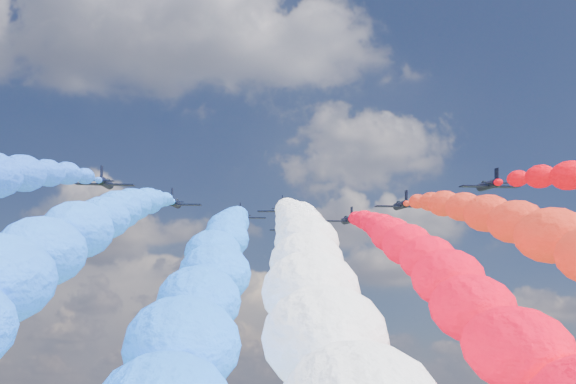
{
  "coord_description": "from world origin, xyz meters",
  "views": [
    {
      "loc": [
        -3.97,
        -121.01,
        74.42
      ],
      "look_at": [
        0.0,
        4.0,
        110.84
      ],
      "focal_mm": 47.45,
      "sensor_mm": 36.0,
      "label": 1
    }
  ],
  "objects": [
    {
      "name": "jet_0",
      "position": [
        -28.8,
        -6.89,
        108.84
      ],
      "size": [
        9.65,
        12.84,
        5.05
      ],
      "primitive_type": null,
      "rotation": [
        0.2,
        0.0,
        0.05
      ],
      "color": "black"
    },
    {
      "name": "jet_1",
      "position": [
        -19.29,
        4.68,
        108.84
      ],
      "size": [
        9.07,
        12.43,
        5.05
      ],
      "primitive_type": null,
      "rotation": [
        0.2,
        0.0,
        -0.0
      ],
      "color": "black"
    },
    {
      "name": "trail_1",
      "position": [
        -19.29,
        -56.07,
        87.14
      ],
      "size": [
        7.07,
        118.53,
        48.41
      ],
      "primitive_type": null,
      "color": "#216FFD"
    },
    {
      "name": "jet_2",
      "position": [
        -8.28,
        13.38,
        108.84
      ],
      "size": [
        9.03,
        12.4,
        5.05
      ],
      "primitive_type": null,
      "rotation": [
        0.2,
        0.0,
        0.0
      ],
      "color": "black"
    },
    {
      "name": "trail_2",
      "position": [
        -8.28,
        -47.37,
        87.14
      ],
      "size": [
        7.07,
        118.53,
        48.41
      ],
      "primitive_type": null,
      "color": "#1C6FFF"
    },
    {
      "name": "jet_3",
      "position": [
        -0.63,
        8.44,
        108.84
      ],
      "size": [
        9.82,
        12.96,
        5.05
      ],
      "primitive_type": null,
      "rotation": [
        0.2,
        0.0,
        -0.07
      ],
      "color": "black"
    },
    {
      "name": "trail_3",
      "position": [
        -0.63,
        -52.31,
        87.14
      ],
      "size": [
        7.07,
        118.53,
        48.41
      ],
      "primitive_type": null,
      "color": "white"
    },
    {
      "name": "jet_4",
      "position": [
        1.57,
        22.81,
        108.84
      ],
      "size": [
        9.34,
        12.62,
        5.05
      ],
      "primitive_type": null,
      "rotation": [
        0.2,
        0.0,
        -0.03
      ],
      "color": "black"
    },
    {
      "name": "trail_4",
      "position": [
        1.57,
        -37.94,
        87.14
      ],
      "size": [
        7.07,
        118.53,
        48.41
      ],
      "primitive_type": null,
      "color": "white"
    },
    {
      "name": "jet_5",
      "position": [
        11.5,
        15.5,
        108.84
      ],
      "size": [
        9.65,
        12.84,
        5.05
      ],
      "primitive_type": null,
      "rotation": [
        0.2,
        0.0,
        0.05
      ],
      "color": "black"
    },
    {
      "name": "trail_5",
      "position": [
        11.5,
        -45.25,
        87.14
      ],
      "size": [
        7.07,
        118.53,
        48.41
      ],
      "primitive_type": null,
      "color": "#F6021F"
    },
    {
      "name": "jet_6",
      "position": [
        19.55,
        4.7,
        108.84
      ],
      "size": [
        9.37,
        12.64,
        5.05
      ],
      "primitive_type": null,
      "rotation": [
        0.2,
        0.0,
        0.03
      ],
      "color": "black"
    },
    {
      "name": "trail_6",
      "position": [
        19.55,
        -56.05,
        87.14
      ],
      "size": [
        7.07,
        118.53,
        48.41
      ],
      "primitive_type": null,
      "color": "red"
    },
    {
      "name": "jet_7",
      "position": [
        31.17,
        -7.65,
        108.84
      ],
      "size": [
        9.3,
        12.59,
        5.05
      ],
      "primitive_type": null,
      "rotation": [
        0.2,
        0.0,
        0.02
      ],
      "color": "black"
    }
  ]
}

